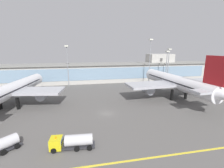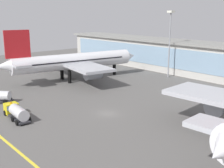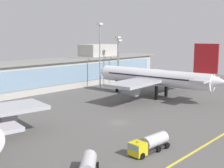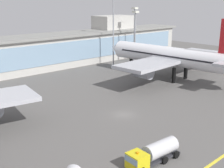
{
  "view_description": "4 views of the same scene",
  "coord_description": "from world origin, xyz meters",
  "px_view_note": "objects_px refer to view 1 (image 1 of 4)",
  "views": [
    {
      "loc": [
        -7.04,
        -45.6,
        20.24
      ],
      "look_at": [
        4.43,
        13.79,
        6.3
      ],
      "focal_mm": 24.88,
      "sensor_mm": 36.0,
      "label": 1
    },
    {
      "loc": [
        45.42,
        -38.36,
        21.15
      ],
      "look_at": [
        -5.37,
        5.96,
        4.58
      ],
      "focal_mm": 46.76,
      "sensor_mm": 36.0,
      "label": 2
    },
    {
      "loc": [
        -51.37,
        -45.18,
        20.44
      ],
      "look_at": [
        9.5,
        10.65,
        6.98
      ],
      "focal_mm": 47.66,
      "sensor_mm": 36.0,
      "label": 3
    },
    {
      "loc": [
        -39.48,
        -39.93,
        22.49
      ],
      "look_at": [
        1.21,
        4.83,
        5.28
      ],
      "focal_mm": 47.11,
      "sensor_mm": 36.0,
      "label": 4
    }
  ],
  "objects_px": {
    "airliner_near_left": "(12,90)",
    "apron_light_mast_centre": "(67,60)",
    "fuel_tanker_truck": "(71,141)",
    "apron_light_mast_west": "(150,56)",
    "apron_light_mast_far_east": "(167,62)",
    "apron_light_mast_east": "(169,60)",
    "airliner_near_right": "(175,82)"
  },
  "relations": [
    {
      "from": "apron_light_mast_centre",
      "to": "apron_light_mast_far_east",
      "type": "distance_m",
      "value": 54.47
    },
    {
      "from": "airliner_near_right",
      "to": "fuel_tanker_truck",
      "type": "distance_m",
      "value": 48.89
    },
    {
      "from": "apron_light_mast_west",
      "to": "airliner_near_right",
      "type": "bearing_deg",
      "value": -89.27
    },
    {
      "from": "fuel_tanker_truck",
      "to": "apron_light_mast_west",
      "type": "relative_size",
      "value": 0.36
    },
    {
      "from": "fuel_tanker_truck",
      "to": "apron_light_mast_far_east",
      "type": "bearing_deg",
      "value": -130.66
    },
    {
      "from": "apron_light_mast_west",
      "to": "apron_light_mast_far_east",
      "type": "distance_m",
      "value": 10.33
    },
    {
      "from": "apron_light_mast_west",
      "to": "apron_light_mast_east",
      "type": "relative_size",
      "value": 1.25
    },
    {
      "from": "fuel_tanker_truck",
      "to": "apron_light_mast_east",
      "type": "relative_size",
      "value": 0.46
    },
    {
      "from": "fuel_tanker_truck",
      "to": "apron_light_mast_east",
      "type": "bearing_deg",
      "value": -130.56
    },
    {
      "from": "airliner_near_right",
      "to": "apron_light_mast_west",
      "type": "relative_size",
      "value": 1.96
    },
    {
      "from": "airliner_near_left",
      "to": "apron_light_mast_far_east",
      "type": "height_order",
      "value": "apron_light_mast_far_east"
    },
    {
      "from": "apron_light_mast_far_east",
      "to": "apron_light_mast_west",
      "type": "bearing_deg",
      "value": 172.12
    },
    {
      "from": "airliner_near_left",
      "to": "apron_light_mast_centre",
      "type": "bearing_deg",
      "value": -23.76
    },
    {
      "from": "apron_light_mast_east",
      "to": "apron_light_mast_west",
      "type": "bearing_deg",
      "value": -170.54
    },
    {
      "from": "airliner_near_left",
      "to": "apron_light_mast_west",
      "type": "relative_size",
      "value": 1.89
    },
    {
      "from": "apron_light_mast_centre",
      "to": "apron_light_mast_west",
      "type": "bearing_deg",
      "value": -3.73
    },
    {
      "from": "airliner_near_right",
      "to": "apron_light_mast_centre",
      "type": "bearing_deg",
      "value": 54.07
    },
    {
      "from": "airliner_near_right",
      "to": "apron_light_mast_west",
      "type": "xyz_separation_m",
      "value": [
        -0.32,
        25.15,
        9.71
      ]
    },
    {
      "from": "apron_light_mast_west",
      "to": "apron_light_mast_east",
      "type": "bearing_deg",
      "value": 9.46
    },
    {
      "from": "fuel_tanker_truck",
      "to": "apron_light_mast_west",
      "type": "bearing_deg",
      "value": -123.85
    },
    {
      "from": "airliner_near_right",
      "to": "fuel_tanker_truck",
      "type": "height_order",
      "value": "airliner_near_right"
    },
    {
      "from": "airliner_near_left",
      "to": "apron_light_mast_centre",
      "type": "distance_m",
      "value": 32.51
    },
    {
      "from": "airliner_near_right",
      "to": "apron_light_mast_far_east",
      "type": "height_order",
      "value": "apron_light_mast_far_east"
    },
    {
      "from": "airliner_near_left",
      "to": "apron_light_mast_east",
      "type": "height_order",
      "value": "apron_light_mast_east"
    },
    {
      "from": "fuel_tanker_truck",
      "to": "apron_light_mast_west",
      "type": "xyz_separation_m",
      "value": [
        40.17,
        52.07,
        14.84
      ]
    },
    {
      "from": "apron_light_mast_west",
      "to": "apron_light_mast_centre",
      "type": "distance_m",
      "value": 44.81
    },
    {
      "from": "apron_light_mast_centre",
      "to": "apron_light_mast_east",
      "type": "height_order",
      "value": "apron_light_mast_centre"
    },
    {
      "from": "fuel_tanker_truck",
      "to": "apron_light_mast_east",
      "type": "xyz_separation_m",
      "value": [
        53.0,
        54.2,
        11.99
      ]
    },
    {
      "from": "airliner_near_left",
      "to": "airliner_near_right",
      "type": "height_order",
      "value": "airliner_near_right"
    },
    {
      "from": "apron_light_mast_centre",
      "to": "apron_light_mast_east",
      "type": "relative_size",
      "value": 1.08
    },
    {
      "from": "airliner_near_right",
      "to": "apron_light_mast_centre",
      "type": "xyz_separation_m",
      "value": [
        -44.99,
        28.06,
        7.78
      ]
    },
    {
      "from": "apron_light_mast_west",
      "to": "apron_light_mast_east",
      "type": "distance_m",
      "value": 13.31
    }
  ]
}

